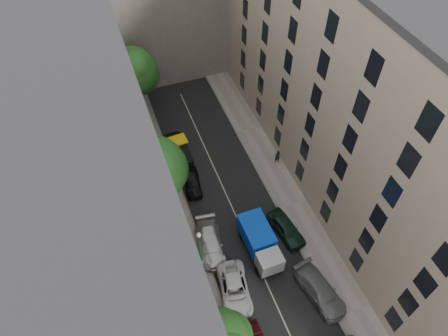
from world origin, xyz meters
name	(u,v)px	position (x,y,z in m)	size (l,w,h in m)	color
ground	(238,221)	(0.00, 0.00, 0.00)	(120.00, 120.00, 0.00)	#4C4C49
road_surface	(238,221)	(0.00, 0.00, 0.01)	(8.00, 44.00, 0.02)	black
sidewalk_left	(181,238)	(-5.50, 0.00, 0.07)	(3.00, 44.00, 0.15)	gray
sidewalk_right	(292,204)	(5.50, 0.00, 0.07)	(3.00, 44.00, 0.15)	gray
building_left	(91,186)	(-11.00, 0.00, 10.00)	(8.00, 44.00, 20.00)	#484643
building_right	(370,113)	(11.00, 0.00, 10.00)	(8.00, 44.00, 20.00)	#B4A48C
tarp_truck	(260,242)	(0.60, -3.44, 1.39)	(2.28, 5.47, 2.52)	black
car_left_2	(235,289)	(-2.80, -6.36, 0.69)	(2.29, 4.96, 1.38)	silver
car_left_3	(210,243)	(-3.32, -1.69, 0.75)	(2.09, 5.14, 1.49)	#B8B8BD
car_left_4	(192,182)	(-2.80, 5.40, 0.66)	(1.57, 3.90, 1.33)	black
car_left_5	(179,148)	(-2.80, 10.22, 0.75)	(1.60, 4.58, 1.51)	black
car_right_1	(320,291)	(3.60, -8.80, 0.75)	(2.09, 5.15, 1.49)	slate
car_right_2	(286,228)	(3.58, -2.60, 0.75)	(1.76, 4.37, 1.49)	#152F23
tree_mid	(155,171)	(-6.25, 3.72, 5.58)	(5.97, 5.79, 8.48)	#382619
tree_far	(134,73)	(-5.33, 17.25, 6.07)	(5.58, 5.35, 8.93)	#382619
lamp_post	(200,253)	(-4.89, -4.38, 4.47)	(0.36, 0.36, 7.10)	#1B5F29
pedestrian	(277,156)	(6.40, 5.46, 0.96)	(0.59, 0.39, 1.62)	black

